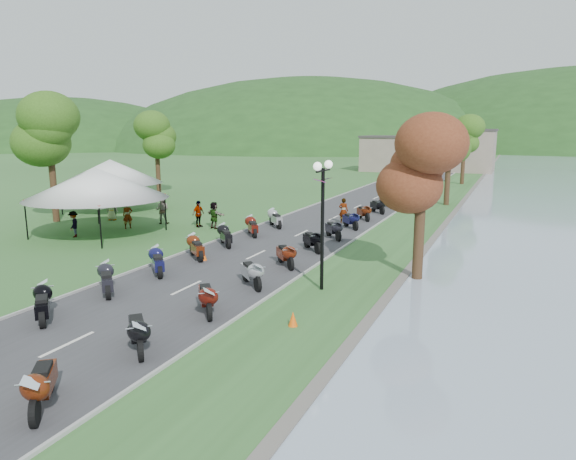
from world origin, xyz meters
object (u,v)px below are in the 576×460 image
at_px(vendor_tent_main, 98,202).
at_px(pedestrian_b, 163,224).
at_px(pedestrian_a, 128,228).
at_px(pedestrian_c, 75,237).

distance_m(vendor_tent_main, pedestrian_b, 5.10).
xyz_separation_m(vendor_tent_main, pedestrian_a, (0.18, 2.26, -2.00)).
height_order(pedestrian_a, pedestrian_c, pedestrian_a).
bearing_deg(vendor_tent_main, pedestrian_a, 85.36).
bearing_deg(pedestrian_a, pedestrian_b, 12.36).
height_order(vendor_tent_main, pedestrian_a, vendor_tent_main).
height_order(vendor_tent_main, pedestrian_b, vendor_tent_main).
xyz_separation_m(pedestrian_a, pedestrian_b, (0.95, 2.30, 0.00)).
relative_size(vendor_tent_main, pedestrian_b, 2.94).
xyz_separation_m(pedestrian_b, pedestrian_c, (-2.01, -5.70, 0.00)).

